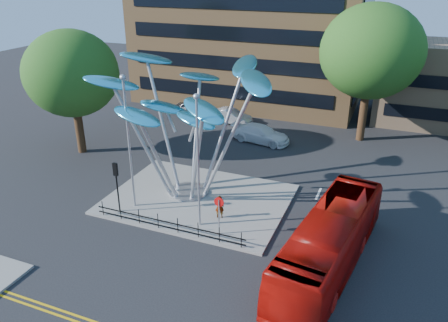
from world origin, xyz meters
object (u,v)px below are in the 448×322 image
at_px(street_lamp_right, 198,151).
at_px(parked_car_mid, 230,116).
at_px(leaf_sculpture, 185,99).
at_px(pedestrian, 219,207).
at_px(parked_car_left, 193,108).
at_px(parked_car_right, 261,134).
at_px(street_lamp_left, 128,132).
at_px(tree_right, 371,52).
at_px(red_bus, 330,242).
at_px(traffic_light_island, 116,177).
at_px(no_entry_sign_island, 219,209).
at_px(tree_left, 72,74).

relative_size(street_lamp_right, parked_car_mid, 1.86).
distance_m(leaf_sculpture, pedestrian, 7.27).
relative_size(parked_car_left, parked_car_right, 0.75).
bearing_deg(street_lamp_right, street_lamp_left, 174.29).
relative_size(tree_right, red_bus, 1.05).
height_order(leaf_sculpture, street_lamp_left, leaf_sculpture).
height_order(traffic_light_island, red_bus, traffic_light_island).
height_order(leaf_sculpture, no_entry_sign_island, leaf_sculpture).
height_order(no_entry_sign_island, parked_car_right, no_entry_sign_island).
xyz_separation_m(leaf_sculpture, red_bus, (10.57, -4.72, -5.26)).
relative_size(street_lamp_left, parked_car_mid, 1.97).
bearing_deg(parked_car_mid, street_lamp_left, -170.71).
xyz_separation_m(leaf_sculpture, street_lamp_left, (-2.43, -3.18, -1.52)).
distance_m(traffic_light_island, no_entry_sign_island, 7.05).
bearing_deg(tree_right, no_entry_sign_island, -107.12).
relative_size(tree_left, parked_car_right, 1.92).
xyz_separation_m(leaf_sculpture, no_entry_sign_island, (4.07, -4.16, -5.06)).
bearing_deg(street_lamp_right, parked_car_left, 116.76).
xyz_separation_m(pedestrian, parked_car_left, (-10.90, 18.76, -0.24)).
height_order(parked_car_left, parked_car_mid, parked_car_mid).
distance_m(no_entry_sign_island, parked_car_right, 15.70).
distance_m(street_lamp_left, parked_car_left, 20.69).
bearing_deg(leaf_sculpture, street_lamp_right, -55.09).
distance_m(tree_left, red_bus, 24.45).
relative_size(traffic_light_island, parked_car_right, 0.64).
relative_size(tree_right, parked_car_left, 3.02).
bearing_deg(parked_car_mid, pedestrian, -152.52).
relative_size(tree_left, red_bus, 0.89).
distance_m(tree_left, pedestrian, 17.38).
relative_size(leaf_sculpture, parked_car_left, 3.17).
bearing_deg(pedestrian, tree_right, -132.54).
distance_m(no_entry_sign_island, red_bus, 6.53).
bearing_deg(no_entry_sign_island, street_lamp_right, 162.13).
relative_size(no_entry_sign_island, parked_car_left, 0.61).
distance_m(street_lamp_right, pedestrian, 4.43).
bearing_deg(parked_car_mid, traffic_light_island, -172.25).
xyz_separation_m(tree_left, traffic_light_island, (9.00, -7.50, -4.18)).
distance_m(parked_car_left, parked_car_right, 10.50).
height_order(tree_left, no_entry_sign_island, tree_left).
xyz_separation_m(street_lamp_left, parked_car_right, (4.15, 14.50, -4.58)).
distance_m(tree_right, parked_car_left, 19.09).
distance_m(leaf_sculpture, red_bus, 12.72).
relative_size(red_bus, parked_car_left, 2.88).
bearing_deg(tree_left, parked_car_right, 30.37).
bearing_deg(parked_car_mid, tree_left, 150.53).
bearing_deg(no_entry_sign_island, parked_car_mid, 109.50).
relative_size(leaf_sculpture, street_lamp_left, 1.45).
height_order(traffic_light_island, parked_car_left, traffic_light_island).
bearing_deg(leaf_sculpture, pedestrian, -35.87).
bearing_deg(parked_car_left, pedestrian, -143.14).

